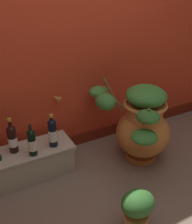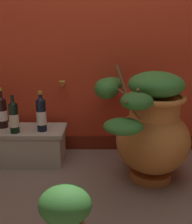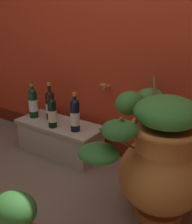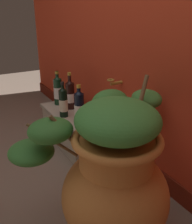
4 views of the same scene
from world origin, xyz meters
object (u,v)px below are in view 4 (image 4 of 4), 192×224
(wine_bottle_back, at_px, (70,94))
(wine_bottle_middle, at_px, (64,102))
(wine_bottle_right, at_px, (80,107))
(terracotta_urn, at_px, (113,175))
(wine_bottle_left, at_px, (58,90))

(wine_bottle_back, bearing_deg, wine_bottle_middle, -42.74)
(wine_bottle_right, bearing_deg, wine_bottle_middle, -167.42)
(terracotta_urn, height_order, wine_bottle_middle, terracotta_urn)
(wine_bottle_middle, relative_size, wine_bottle_back, 0.90)
(terracotta_urn, distance_m, wine_bottle_back, 1.20)
(wine_bottle_middle, distance_m, wine_bottle_back, 0.19)
(wine_bottle_right, height_order, wine_bottle_back, wine_bottle_back)
(terracotta_urn, relative_size, wine_bottle_left, 2.88)
(terracotta_urn, xyz_separation_m, wine_bottle_middle, (-1.02, 0.18, 0.02))
(wine_bottle_right, relative_size, wine_bottle_back, 0.97)
(wine_bottle_left, bearing_deg, wine_bottle_middle, -14.03)
(wine_bottle_left, bearing_deg, wine_bottle_right, -3.24)
(wine_bottle_back, bearing_deg, terracotta_urn, -15.05)
(wine_bottle_left, height_order, wine_bottle_back, wine_bottle_back)
(wine_bottle_middle, xyz_separation_m, wine_bottle_right, (0.20, 0.05, 0.01))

